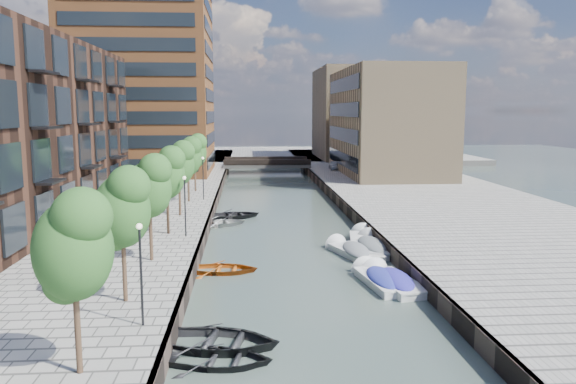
{
  "coord_description": "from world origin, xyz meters",
  "views": [
    {
      "loc": [
        -3.01,
        -13.67,
        9.43
      ],
      "look_at": [
        0.0,
        27.23,
        3.5
      ],
      "focal_mm": 35.0,
      "sensor_mm": 36.0,
      "label": 1
    }
  ],
  "objects": [
    {
      "name": "sloop_1",
      "position": [
        -4.14,
        6.44,
        0.0
      ],
      "size": [
        4.57,
        3.63,
        0.85
      ],
      "primitive_type": "imported",
      "rotation": [
        0.0,
        0.0,
        1.39
      ],
      "color": "black",
      "rests_on": "ground"
    },
    {
      "name": "sloop_3",
      "position": [
        -5.4,
        32.18,
        0.0
      ],
      "size": [
        5.4,
        4.52,
        0.96
      ],
      "primitive_type": "imported",
      "rotation": [
        0.0,
        0.0,
        1.87
      ],
      "color": "#B7B6B4",
      "rests_on": "ground"
    },
    {
      "name": "tree_1",
      "position": [
        -8.5,
        11.0,
        5.31
      ],
      "size": [
        2.5,
        2.5,
        5.95
      ],
      "color": "#382619",
      "rests_on": "quay_left"
    },
    {
      "name": "tan_block_near",
      "position": [
        16.0,
        62.0,
        8.0
      ],
      "size": [
        12.0,
        25.0,
        14.0
      ],
      "primitive_type": "cube",
      "color": "#99805E",
      "rests_on": "quay_right"
    },
    {
      "name": "bridge",
      "position": [
        0.0,
        72.0,
        1.39
      ],
      "size": [
        13.0,
        6.0,
        1.3
      ],
      "color": "gray",
      "rests_on": "ground"
    },
    {
      "name": "apartment_block",
      "position": [
        -20.0,
        30.0,
        8.0
      ],
      "size": [
        8.0,
        38.0,
        14.0
      ],
      "primitive_type": "cube",
      "color": "black",
      "rests_on": "quay_left"
    },
    {
      "name": "tree_0",
      "position": [
        -8.5,
        4.0,
        5.31
      ],
      "size": [
        2.5,
        2.5,
        5.95
      ],
      "color": "#382619",
      "rests_on": "quay_left"
    },
    {
      "name": "tree_5",
      "position": [
        -8.5,
        39.0,
        5.31
      ],
      "size": [
        2.5,
        2.5,
        5.95
      ],
      "color": "#382619",
      "rests_on": "quay_left"
    },
    {
      "name": "tree_4",
      "position": [
        -8.5,
        32.0,
        5.31
      ],
      "size": [
        2.5,
        2.5,
        5.95
      ],
      "color": "#382619",
      "rests_on": "quay_left"
    },
    {
      "name": "quay_wall_left",
      "position": [
        -6.1,
        40.0,
        0.5
      ],
      "size": [
        0.25,
        140.0,
        1.0
      ],
      "primitive_type": "cube",
      "color": "#332823",
      "rests_on": "ground"
    },
    {
      "name": "lamp_2",
      "position": [
        -7.2,
        40.0,
        3.51
      ],
      "size": [
        0.24,
        0.24,
        4.12
      ],
      "color": "black",
      "rests_on": "quay_left"
    },
    {
      "name": "motorboat_3",
      "position": [
        4.85,
        15.54,
        0.21
      ],
      "size": [
        2.76,
        5.43,
        1.73
      ],
      "color": "silver",
      "rests_on": "ground"
    },
    {
      "name": "motorboat_1",
      "position": [
        3.89,
        22.17,
        0.21
      ],
      "size": [
        3.32,
        5.36,
        1.69
      ],
      "color": "silver",
      "rests_on": "ground"
    },
    {
      "name": "quay_wall_right",
      "position": [
        6.1,
        40.0,
        0.5
      ],
      "size": [
        0.25,
        140.0,
        1.0
      ],
      "primitive_type": "cube",
      "color": "#332823",
      "rests_on": "ground"
    },
    {
      "name": "motorboat_2",
      "position": [
        5.35,
        25.32,
        0.11
      ],
      "size": [
        2.79,
        5.86,
        1.88
      ],
      "color": "silver",
      "rests_on": "ground"
    },
    {
      "name": "tree_3",
      "position": [
        -8.5,
        25.0,
        5.31
      ],
      "size": [
        2.5,
        2.5,
        5.95
      ],
      "color": "#382619",
      "rests_on": "quay_left"
    },
    {
      "name": "lamp_0",
      "position": [
        -7.2,
        8.0,
        3.51
      ],
      "size": [
        0.24,
        0.24,
        4.12
      ],
      "color": "black",
      "rests_on": "quay_left"
    },
    {
      "name": "sloop_2",
      "position": [
        -4.5,
        18.61,
        0.0
      ],
      "size": [
        4.41,
        3.35,
        0.86
      ],
      "primitive_type": "imported",
      "rotation": [
        0.0,
        0.0,
        1.47
      ],
      "color": "#A54B12",
      "rests_on": "ground"
    },
    {
      "name": "quay_right",
      "position": [
        16.0,
        40.0,
        0.5
      ],
      "size": [
        20.0,
        140.0,
        1.0
      ],
      "primitive_type": "cube",
      "color": "gray",
      "rests_on": "ground"
    },
    {
      "name": "car",
      "position": [
        9.71,
        66.71,
        1.63
      ],
      "size": [
        1.55,
        3.71,
        1.26
      ],
      "primitive_type": "imported",
      "rotation": [
        0.0,
        0.0,
        -0.02
      ],
      "color": "#B9BCBF",
      "rests_on": "quay_right"
    },
    {
      "name": "water",
      "position": [
        0.0,
        40.0,
        0.0
      ],
      "size": [
        300.0,
        300.0,
        0.0
      ],
      "primitive_type": "plane",
      "color": "#38473F",
      "rests_on": "ground"
    },
    {
      "name": "motorboat_0",
      "position": [
        4.24,
        15.9,
        0.21
      ],
      "size": [
        2.51,
        5.33,
        1.71
      ],
      "color": "silver",
      "rests_on": "ground"
    },
    {
      "name": "motorboat_4",
      "position": [
        5.48,
        23.43,
        0.23
      ],
      "size": [
        2.67,
        5.77,
        1.85
      ],
      "color": "#B0B1AF",
      "rests_on": "ground"
    },
    {
      "name": "tan_block_far",
      "position": [
        16.0,
        88.0,
        9.0
      ],
      "size": [
        12.0,
        20.0,
        16.0
      ],
      "primitive_type": "cube",
      "color": "#99805E",
      "rests_on": "quay_right"
    },
    {
      "name": "lamp_1",
      "position": [
        -7.2,
        24.0,
        3.51
      ],
      "size": [
        0.24,
        0.24,
        4.12
      ],
      "color": "black",
      "rests_on": "quay_left"
    },
    {
      "name": "tree_6",
      "position": [
        -8.5,
        46.0,
        5.31
      ],
      "size": [
        2.5,
        2.5,
        5.95
      ],
      "color": "#382619",
      "rests_on": "quay_left"
    },
    {
      "name": "tower",
      "position": [
        -17.0,
        65.0,
        16.0
      ],
      "size": [
        18.0,
        18.0,
        30.0
      ],
      "primitive_type": "cube",
      "color": "brown",
      "rests_on": "quay_left"
    },
    {
      "name": "far_closure",
      "position": [
        0.0,
        100.0,
        0.5
      ],
      "size": [
        80.0,
        40.0,
        1.0
      ],
      "primitive_type": "cube",
      "color": "gray",
      "rests_on": "ground"
    },
    {
      "name": "sloop_0",
      "position": [
        -4.31,
        7.89,
        0.0
      ],
      "size": [
        5.84,
        4.72,
        1.07
      ],
      "primitive_type": "imported",
      "rotation": [
        0.0,
        0.0,
        1.36
      ],
      "color": "black",
      "rests_on": "ground"
    },
    {
      "name": "sloop_4",
      "position": [
        -4.27,
        35.61,
        0.0
      ],
      "size": [
        5.46,
        4.44,
        0.99
      ],
      "primitive_type": "imported",
      "rotation": [
        0.0,
        0.0,
        1.8
      ],
      "color": "black",
      "rests_on": "ground"
    },
    {
      "name": "tree_2",
      "position": [
        -8.5,
        18.0,
        5.31
      ],
      "size": [
        2.5,
        2.5,
        5.95
      ],
      "color": "#382619",
      "rests_on": "quay_left"
    }
  ]
}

